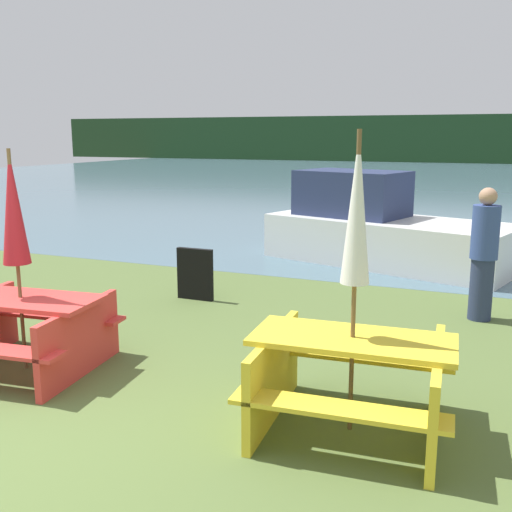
# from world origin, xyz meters

# --- Properties ---
(water) EXTENTS (60.00, 50.00, 0.00)m
(water) POSITION_xyz_m (0.00, 31.23, -0.00)
(water) COLOR slate
(water) RESTS_ON ground_plane
(far_treeline) EXTENTS (80.00, 1.60, 4.00)m
(far_treeline) POSITION_xyz_m (0.00, 51.23, 2.00)
(far_treeline) COLOR #1E3D1E
(far_treeline) RESTS_ON water
(picnic_table_yellow) EXTENTS (1.68, 1.49, 0.79)m
(picnic_table_yellow) POSITION_xyz_m (2.58, 1.47, 0.46)
(picnic_table_yellow) COLOR yellow
(picnic_table_yellow) RESTS_ON ground_plane
(picnic_table_red) EXTENTS (1.72, 1.54, 0.75)m
(picnic_table_red) POSITION_xyz_m (-0.80, 1.47, 0.45)
(picnic_table_red) COLOR red
(picnic_table_red) RESTS_ON ground_plane
(umbrella_crimson) EXTENTS (0.27, 0.27, 2.22)m
(umbrella_crimson) POSITION_xyz_m (-0.80, 1.47, 1.64)
(umbrella_crimson) COLOR brown
(umbrella_crimson) RESTS_ON ground_plane
(umbrella_white) EXTENTS (0.23, 0.23, 2.39)m
(umbrella_white) POSITION_xyz_m (2.58, 1.47, 1.78)
(umbrella_white) COLOR brown
(umbrella_white) RESTS_ON ground_plane
(boat) EXTENTS (4.78, 2.99, 1.68)m
(boat) POSITION_xyz_m (1.52, 8.09, 0.62)
(boat) COLOR silver
(boat) RESTS_ON water
(person) EXTENTS (0.34, 0.34, 1.71)m
(person) POSITION_xyz_m (3.42, 5.01, 0.86)
(person) COLOR #283351
(person) RESTS_ON ground_plane
(signboard) EXTENTS (0.55, 0.08, 0.75)m
(signboard) POSITION_xyz_m (-0.43, 4.46, 0.38)
(signboard) COLOR black
(signboard) RESTS_ON ground_plane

